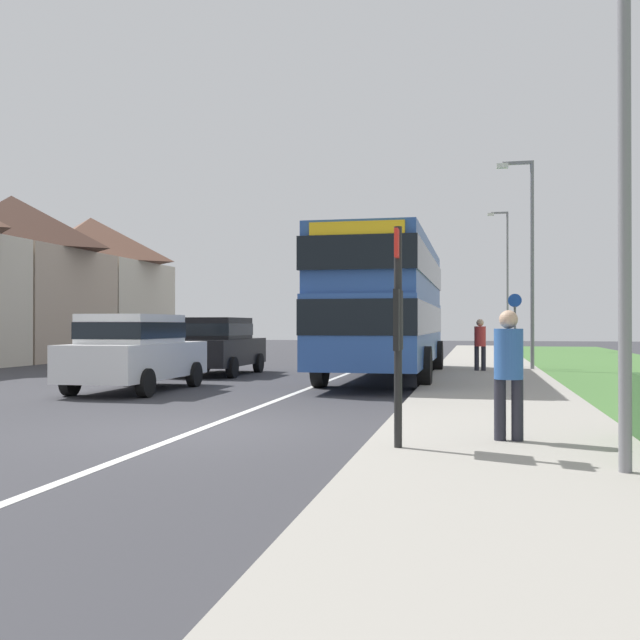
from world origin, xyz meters
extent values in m
plane|color=#38383D|center=(0.00, 0.00, 0.00)|extent=(120.00, 120.00, 0.00)
cube|color=silver|center=(0.00, 8.00, 0.00)|extent=(0.14, 60.00, 0.01)
cube|color=#9E998E|center=(4.20, 6.00, 0.06)|extent=(3.20, 68.00, 0.12)
cube|color=#284C93|center=(1.44, 10.12, 1.32)|extent=(2.50, 10.06, 1.65)
cube|color=#284C93|center=(1.44, 10.12, 2.92)|extent=(2.45, 9.85, 1.55)
cube|color=black|center=(1.44, 10.12, 1.65)|extent=(2.53, 10.11, 0.76)
cube|color=black|center=(1.44, 10.12, 3.00)|extent=(2.53, 10.11, 0.72)
cube|color=gold|center=(1.44, 5.14, 3.42)|extent=(2.00, 0.08, 0.44)
cylinder|color=black|center=(0.19, 13.24, 0.50)|extent=(0.30, 1.00, 1.00)
cylinder|color=black|center=(2.69, 13.24, 0.50)|extent=(0.30, 1.00, 1.00)
cylinder|color=black|center=(0.19, 7.36, 0.50)|extent=(0.30, 1.00, 1.00)
cylinder|color=black|center=(2.69, 7.36, 0.50)|extent=(0.30, 1.00, 1.00)
cube|color=silver|center=(-3.65, 5.49, 0.69)|extent=(1.75, 4.27, 0.79)
cube|color=silver|center=(-3.65, 5.28, 1.41)|extent=(1.54, 2.35, 0.64)
cube|color=black|center=(-3.65, 5.28, 1.37)|extent=(1.57, 2.37, 0.36)
cylinder|color=black|center=(-4.51, 6.82, 0.30)|extent=(0.20, 0.60, 0.60)
cylinder|color=black|center=(-2.80, 6.82, 0.30)|extent=(0.20, 0.60, 0.60)
cylinder|color=black|center=(-4.51, 4.17, 0.30)|extent=(0.20, 0.60, 0.60)
cylinder|color=black|center=(-2.80, 4.17, 0.30)|extent=(0.20, 0.60, 0.60)
cube|color=black|center=(-3.72, 10.97, 0.69)|extent=(1.81, 4.07, 0.77)
cube|color=black|center=(-3.72, 10.77, 1.39)|extent=(1.59, 2.24, 0.63)
cube|color=black|center=(-3.72, 10.77, 1.36)|extent=(1.63, 2.26, 0.36)
cylinder|color=black|center=(-4.60, 12.24, 0.30)|extent=(0.20, 0.60, 0.60)
cylinder|color=black|center=(-2.83, 12.24, 0.30)|extent=(0.20, 0.60, 0.60)
cylinder|color=black|center=(-4.60, 9.71, 0.30)|extent=(0.20, 0.60, 0.60)
cylinder|color=black|center=(-2.83, 9.71, 0.30)|extent=(0.20, 0.60, 0.60)
cylinder|color=#23232D|center=(4.14, -0.81, 0.42)|extent=(0.14, 0.14, 0.85)
cylinder|color=#23232D|center=(4.34, -0.81, 0.42)|extent=(0.14, 0.14, 0.85)
cylinder|color=#2D599E|center=(4.24, -0.81, 1.15)|extent=(0.34, 0.34, 0.60)
sphere|color=tan|center=(4.24, -0.81, 1.56)|extent=(0.22, 0.22, 0.22)
cylinder|color=#23232D|center=(3.88, 12.72, 0.42)|extent=(0.14, 0.14, 0.85)
cylinder|color=#23232D|center=(4.08, 12.72, 0.42)|extent=(0.14, 0.14, 0.85)
cylinder|color=#BF3333|center=(3.98, 12.72, 1.15)|extent=(0.34, 0.34, 0.60)
sphere|color=tan|center=(3.98, 12.72, 1.56)|extent=(0.22, 0.22, 0.22)
cylinder|color=black|center=(3.00, -1.57, 1.30)|extent=(0.09, 0.09, 2.60)
cube|color=red|center=(3.00, -1.57, 2.40)|extent=(0.04, 0.44, 0.32)
cube|color=black|center=(3.00, -1.55, 1.55)|extent=(0.06, 0.52, 0.68)
cylinder|color=slate|center=(5.11, 15.04, 1.05)|extent=(0.08, 0.08, 2.10)
cylinder|color=blue|center=(5.11, 15.04, 2.30)|extent=(0.44, 0.03, 0.44)
cylinder|color=slate|center=(5.22, -2.50, 4.12)|extent=(0.12, 0.12, 8.25)
cylinder|color=slate|center=(5.58, 13.89, 3.32)|extent=(0.12, 0.12, 6.63)
cube|color=slate|center=(5.13, 13.89, 6.58)|extent=(0.90, 0.10, 0.10)
cube|color=silver|center=(4.68, 13.89, 6.51)|extent=(0.36, 0.20, 0.14)
cylinder|color=slate|center=(5.58, 32.26, 3.91)|extent=(0.12, 0.12, 7.83)
cube|color=slate|center=(5.13, 32.26, 7.78)|extent=(0.90, 0.10, 0.10)
cube|color=silver|center=(4.68, 32.26, 7.71)|extent=(0.36, 0.20, 0.14)
cube|color=tan|center=(-15.44, 17.74, 2.32)|extent=(6.51, 6.39, 4.65)
pyramid|color=#4C3328|center=(-15.44, 17.74, 5.82)|extent=(6.51, 6.39, 2.34)
cube|color=beige|center=(-15.44, 24.26, 2.32)|extent=(6.51, 6.39, 4.65)
pyramid|color=brown|center=(-15.44, 24.26, 5.82)|extent=(6.51, 6.39, 2.34)
camera|label=1|loc=(3.86, -9.76, 1.50)|focal=40.98mm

